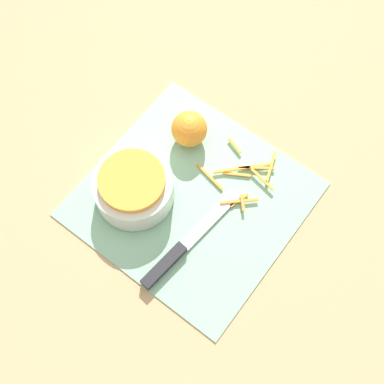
{
  "coord_description": "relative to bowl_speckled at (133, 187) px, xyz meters",
  "views": [
    {
      "loc": [
        -0.3,
        -0.23,
        0.92
      ],
      "look_at": [
        0.0,
        0.0,
        0.04
      ],
      "focal_mm": 50.0,
      "sensor_mm": 36.0,
      "label": 1
    }
  ],
  "objects": [
    {
      "name": "peel_pile",
      "position": [
        0.15,
        -0.14,
        -0.03
      ],
      "size": [
        0.15,
        0.14,
        0.01
      ],
      "color": "orange",
      "rests_on": "cutting_board"
    },
    {
      "name": "cutting_board",
      "position": [
        0.06,
        -0.09,
        -0.04
      ],
      "size": [
        0.36,
        0.38,
        0.01
      ],
      "color": "#84B793",
      "rests_on": "ground_plane"
    },
    {
      "name": "ground_plane",
      "position": [
        0.06,
        -0.09,
        -0.04
      ],
      "size": [
        4.0,
        4.0,
        0.0
      ],
      "primitive_type": "plane",
      "color": "tan"
    },
    {
      "name": "knife",
      "position": [
        -0.05,
        -0.13,
        -0.03
      ],
      "size": [
        0.24,
        0.05,
        0.02
      ],
      "rotation": [
        0.0,
        0.0,
        -0.1
      ],
      "color": "#232328",
      "rests_on": "cutting_board"
    },
    {
      "name": "bowl_speckled",
      "position": [
        0.0,
        0.0,
        0.0
      ],
      "size": [
        0.15,
        0.15,
        0.07
      ],
      "color": "silver",
      "rests_on": "cutting_board"
    },
    {
      "name": "orange_left",
      "position": [
        0.16,
        -0.01,
        -0.0
      ],
      "size": [
        0.07,
        0.07,
        0.07
      ],
      "color": "orange",
      "rests_on": "cutting_board"
    }
  ]
}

